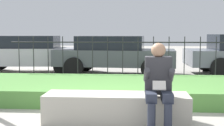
{
  "coord_description": "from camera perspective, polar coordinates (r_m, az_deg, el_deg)",
  "views": [
    {
      "loc": [
        0.35,
        -4.76,
        1.38
      ],
      "look_at": [
        -0.23,
        2.88,
        0.65
      ],
      "focal_mm": 50.0,
      "sensor_mm": 36.0,
      "label": 1
    }
  ],
  "objects": [
    {
      "name": "ground_plane",
      "position": [
        4.97,
        0.15,
        -10.73
      ],
      "size": [
        60.0,
        60.0,
        0.0
      ],
      "primitive_type": "plane",
      "color": "#A8A399"
    },
    {
      "name": "iron_fence",
      "position": [
        8.47,
        1.97,
        0.66
      ],
      "size": [
        6.19,
        0.03,
        1.3
      ],
      "color": "#232326",
      "rests_on": "ground_plane"
    },
    {
      "name": "car_parked_center",
      "position": [
        10.49,
        0.39,
        1.69
      ],
      "size": [
        4.05,
        2.04,
        1.3
      ],
      "rotation": [
        0.0,
        0.0,
        -0.08
      ],
      "color": "#4C5156",
      "rests_on": "ground_plane"
    },
    {
      "name": "person_seated_reader",
      "position": [
        4.49,
        8.49,
        -3.64
      ],
      "size": [
        0.42,
        0.73,
        1.25
      ],
      "color": "black",
      "rests_on": "ground_plane"
    },
    {
      "name": "grass_berm",
      "position": [
        6.85,
        1.36,
        -4.81
      ],
      "size": [
        8.19,
        2.55,
        0.33
      ],
      "color": "#569342",
      "rests_on": "ground_plane"
    },
    {
      "name": "stone_bench",
      "position": [
        4.91,
        0.8,
        -8.52
      ],
      "size": [
        2.23,
        0.6,
        0.45
      ],
      "color": "#B7B2A3",
      "rests_on": "ground_plane"
    },
    {
      "name": "car_parked_left",
      "position": [
        11.41,
        -15.16,
        1.81
      ],
      "size": [
        4.39,
        2.16,
        1.3
      ],
      "rotation": [
        0.0,
        0.0,
        0.08
      ],
      "color": "#B7B7BC",
      "rests_on": "ground_plane"
    }
  ]
}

